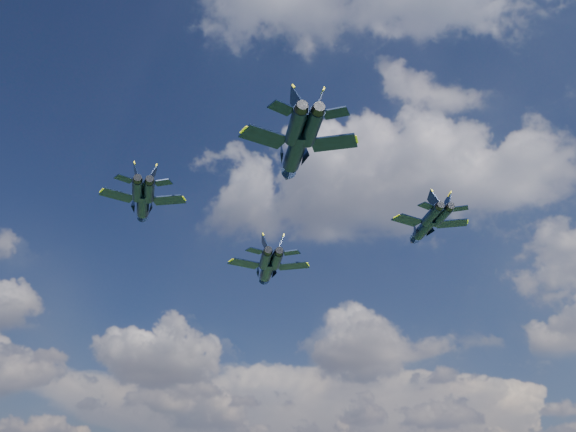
{
  "coord_description": "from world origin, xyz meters",
  "views": [
    {
      "loc": [
        20.24,
        -65.92,
        20.98
      ],
      "look_at": [
        -4.48,
        5.86,
        56.52
      ],
      "focal_mm": 40.0,
      "sensor_mm": 36.0,
      "label": 1
    }
  ],
  "objects_px": {
    "jet_lead": "(267,270)",
    "jet_right": "(424,228)",
    "jet_left": "(143,205)",
    "jet_slot": "(295,152)"
  },
  "relations": [
    {
      "from": "jet_left",
      "to": "jet_right",
      "type": "distance_m",
      "value": 37.68
    },
    {
      "from": "jet_lead",
      "to": "jet_right",
      "type": "distance_m",
      "value": 27.08
    },
    {
      "from": "jet_lead",
      "to": "jet_left",
      "type": "height_order",
      "value": "jet_left"
    },
    {
      "from": "jet_left",
      "to": "jet_slot",
      "type": "distance_m",
      "value": 25.25
    },
    {
      "from": "jet_lead",
      "to": "jet_left",
      "type": "relative_size",
      "value": 1.18
    },
    {
      "from": "jet_left",
      "to": "jet_slot",
      "type": "xyz_separation_m",
      "value": [
        23.78,
        -8.38,
        -1.32
      ]
    },
    {
      "from": "jet_left",
      "to": "jet_right",
      "type": "height_order",
      "value": "jet_left"
    },
    {
      "from": "jet_left",
      "to": "jet_slot",
      "type": "relative_size",
      "value": 0.85
    },
    {
      "from": "jet_lead",
      "to": "jet_right",
      "type": "relative_size",
      "value": 1.21
    },
    {
      "from": "jet_slot",
      "to": "jet_lead",
      "type": "bearing_deg",
      "value": 87.4
    }
  ]
}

